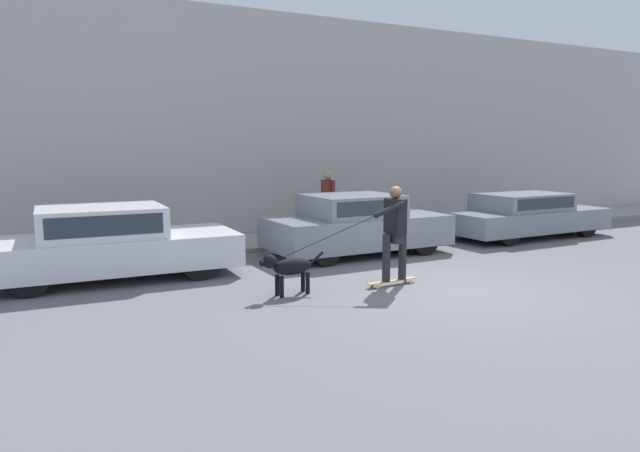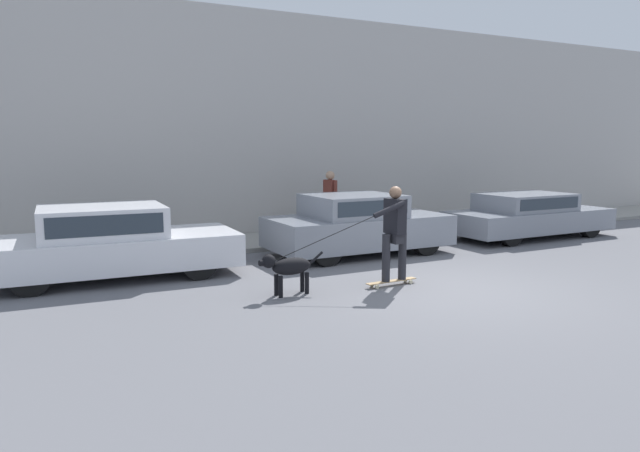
{
  "view_description": "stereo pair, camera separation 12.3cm",
  "coord_description": "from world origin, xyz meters",
  "px_view_note": "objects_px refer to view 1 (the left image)",
  "views": [
    {
      "loc": [
        -6.06,
        -7.17,
        2.34
      ],
      "look_at": [
        -1.55,
        1.59,
        0.95
      ],
      "focal_mm": 32.0,
      "sensor_mm": 36.0,
      "label": 1
    },
    {
      "loc": [
        -5.95,
        -7.23,
        2.34
      ],
      "look_at": [
        -1.55,
        1.59,
        0.95
      ],
      "focal_mm": 32.0,
      "sensor_mm": 36.0,
      "label": 2
    }
  ],
  "objects_px": {
    "parked_car_1": "(356,225)",
    "parked_car_2": "(525,215)",
    "pedestrian_with_bag": "(327,199)",
    "fire_hydrant": "(425,224)",
    "skateboarder": "(394,229)",
    "parked_car_0": "(110,244)",
    "dog": "(289,267)"
  },
  "relations": [
    {
      "from": "pedestrian_with_bag",
      "to": "parked_car_1",
      "type": "bearing_deg",
      "value": -108.42
    },
    {
      "from": "parked_car_0",
      "to": "pedestrian_with_bag",
      "type": "distance_m",
      "value": 5.94
    },
    {
      "from": "skateboarder",
      "to": "pedestrian_with_bag",
      "type": "bearing_deg",
      "value": -108.48
    },
    {
      "from": "parked_car_2",
      "to": "fire_hydrant",
      "type": "relative_size",
      "value": 6.07
    },
    {
      "from": "parked_car_1",
      "to": "parked_car_2",
      "type": "height_order",
      "value": "parked_car_1"
    },
    {
      "from": "parked_car_0",
      "to": "parked_car_1",
      "type": "relative_size",
      "value": 1.1
    },
    {
      "from": "parked_car_2",
      "to": "skateboarder",
      "type": "xyz_separation_m",
      "value": [
        -5.93,
        -2.71,
        0.4
      ]
    },
    {
      "from": "parked_car_1",
      "to": "parked_car_2",
      "type": "distance_m",
      "value": 5.06
    },
    {
      "from": "skateboarder",
      "to": "parked_car_0",
      "type": "bearing_deg",
      "value": -36.19
    },
    {
      "from": "parked_car_0",
      "to": "pedestrian_with_bag",
      "type": "relative_size",
      "value": 2.7
    },
    {
      "from": "parked_car_2",
      "to": "pedestrian_with_bag",
      "type": "height_order",
      "value": "pedestrian_with_bag"
    },
    {
      "from": "skateboarder",
      "to": "dog",
      "type": "bearing_deg",
      "value": -9.61
    },
    {
      "from": "parked_car_1",
      "to": "skateboarder",
      "type": "distance_m",
      "value": 2.86
    },
    {
      "from": "parked_car_1",
      "to": "fire_hydrant",
      "type": "height_order",
      "value": "parked_car_1"
    },
    {
      "from": "parked_car_2",
      "to": "dog",
      "type": "relative_size",
      "value": 3.98
    },
    {
      "from": "parked_car_1",
      "to": "fire_hydrant",
      "type": "distance_m",
      "value": 2.72
    },
    {
      "from": "parked_car_0",
      "to": "fire_hydrant",
      "type": "xyz_separation_m",
      "value": [
        7.61,
        0.89,
        -0.23
      ]
    },
    {
      "from": "parked_car_0",
      "to": "skateboarder",
      "type": "relative_size",
      "value": 1.65
    },
    {
      "from": "parked_car_0",
      "to": "parked_car_2",
      "type": "bearing_deg",
      "value": 1.48
    },
    {
      "from": "parked_car_2",
      "to": "fire_hydrant",
      "type": "xyz_separation_m",
      "value": [
        -2.51,
        0.89,
        -0.17
      ]
    },
    {
      "from": "parked_car_0",
      "to": "pedestrian_with_bag",
      "type": "xyz_separation_m",
      "value": [
        5.51,
        2.18,
        0.39
      ]
    },
    {
      "from": "pedestrian_with_bag",
      "to": "fire_hydrant",
      "type": "height_order",
      "value": "pedestrian_with_bag"
    },
    {
      "from": "parked_car_1",
      "to": "parked_car_2",
      "type": "relative_size",
      "value": 0.88
    },
    {
      "from": "parked_car_0",
      "to": "dog",
      "type": "bearing_deg",
      "value": -45.45
    },
    {
      "from": "parked_car_1",
      "to": "dog",
      "type": "bearing_deg",
      "value": -138.34
    },
    {
      "from": "parked_car_1",
      "to": "fire_hydrant",
      "type": "xyz_separation_m",
      "value": [
        2.55,
        0.89,
        -0.24
      ]
    },
    {
      "from": "parked_car_0",
      "to": "parked_car_2",
      "type": "xyz_separation_m",
      "value": [
        10.12,
        -0.0,
        -0.06
      ]
    },
    {
      "from": "parked_car_2",
      "to": "parked_car_1",
      "type": "bearing_deg",
      "value": 178.81
    },
    {
      "from": "parked_car_2",
      "to": "dog",
      "type": "distance_m",
      "value": 8.17
    },
    {
      "from": "parked_car_1",
      "to": "dog",
      "type": "height_order",
      "value": "parked_car_1"
    },
    {
      "from": "dog",
      "to": "skateboarder",
      "type": "xyz_separation_m",
      "value": [
        1.84,
        -0.21,
        0.51
      ]
    },
    {
      "from": "parked_car_2",
      "to": "parked_car_0",
      "type": "bearing_deg",
      "value": 178.81
    }
  ]
}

